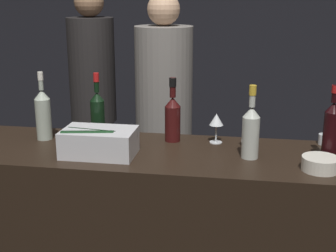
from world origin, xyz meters
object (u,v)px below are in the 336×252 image
(red_wine_bottle_burgundy, at_px, (98,113))
(person_in_hoodie, at_px, (93,97))
(bowl_white, at_px, (320,163))
(rose_wine_bottle, at_px, (251,130))
(red_wine_bottle_tall, at_px, (332,130))
(red_wine_bottle_black_foil, at_px, (172,116))
(ice_bin_with_bottles, at_px, (98,141))
(wine_glass, at_px, (216,121))
(candle_votive, at_px, (324,139))
(white_wine_bottle, at_px, (43,113))
(person_blond_tee, at_px, (164,112))

(red_wine_bottle_burgundy, bearing_deg, person_in_hoodie, 109.63)
(bowl_white, xyz_separation_m, rose_wine_bottle, (-0.30, 0.11, 0.10))
(red_wine_bottle_tall, relative_size, red_wine_bottle_black_foil, 1.07)
(ice_bin_with_bottles, bearing_deg, wine_glass, 27.46)
(rose_wine_bottle, bearing_deg, bowl_white, -20.95)
(ice_bin_with_bottles, xyz_separation_m, red_wine_bottle_tall, (1.06, 0.09, 0.08))
(bowl_white, height_order, red_wine_bottle_black_foil, red_wine_bottle_black_foil)
(rose_wine_bottle, distance_m, person_in_hoodie, 1.65)
(wine_glass, height_order, red_wine_bottle_tall, red_wine_bottle_tall)
(ice_bin_with_bottles, distance_m, wine_glass, 0.60)
(rose_wine_bottle, relative_size, person_in_hoodie, 0.19)
(candle_votive, bearing_deg, white_wine_bottle, -174.26)
(candle_votive, xyz_separation_m, person_in_hoodie, (-1.51, 0.92, -0.03))
(ice_bin_with_bottles, height_order, person_in_hoodie, person_in_hoodie)
(bowl_white, bearing_deg, white_wine_bottle, 170.25)
(person_blond_tee, bearing_deg, candle_votive, 64.62)
(red_wine_bottle_tall, relative_size, white_wine_bottle, 0.99)
(bowl_white, distance_m, red_wine_bottle_burgundy, 1.11)
(red_wine_bottle_black_foil, xyz_separation_m, person_blond_tee, (-0.17, 0.73, -0.17))
(red_wine_bottle_tall, height_order, rose_wine_bottle, red_wine_bottle_tall)
(ice_bin_with_bottles, bearing_deg, bowl_white, -2.08)
(ice_bin_with_bottles, xyz_separation_m, white_wine_bottle, (-0.35, 0.20, 0.07))
(red_wine_bottle_tall, relative_size, person_blond_tee, 0.20)
(red_wine_bottle_tall, bearing_deg, candle_votive, 86.01)
(red_wine_bottle_burgundy, xyz_separation_m, red_wine_bottle_black_foil, (0.38, 0.03, -0.01))
(bowl_white, relative_size, red_wine_bottle_burgundy, 0.46)
(candle_votive, height_order, red_wine_bottle_black_foil, red_wine_bottle_black_foil)
(wine_glass, distance_m, white_wine_bottle, 0.89)
(candle_votive, bearing_deg, red_wine_bottle_burgundy, -175.01)
(red_wine_bottle_black_foil, distance_m, person_blond_tee, 0.77)
(rose_wine_bottle, bearing_deg, white_wine_bottle, 173.61)
(red_wine_bottle_tall, relative_size, rose_wine_bottle, 1.03)
(wine_glass, height_order, person_blond_tee, person_blond_tee)
(wine_glass, distance_m, person_blond_tee, 0.84)
(ice_bin_with_bottles, bearing_deg, red_wine_bottle_black_foil, 41.79)
(rose_wine_bottle, distance_m, red_wine_bottle_black_foil, 0.44)
(wine_glass, xyz_separation_m, red_wine_bottle_tall, (0.52, -0.19, 0.03))
(bowl_white, relative_size, white_wine_bottle, 0.45)
(white_wine_bottle, relative_size, person_blond_tee, 0.20)
(candle_votive, relative_size, red_wine_bottle_black_foil, 0.18)
(ice_bin_with_bottles, relative_size, rose_wine_bottle, 0.99)
(white_wine_bottle, height_order, red_wine_bottle_burgundy, white_wine_bottle)
(red_wine_bottle_black_foil, distance_m, person_in_hoodie, 1.24)
(white_wine_bottle, height_order, person_in_hoodie, person_in_hoodie)
(white_wine_bottle, bearing_deg, ice_bin_with_bottles, -29.03)
(ice_bin_with_bottles, distance_m, red_wine_bottle_burgundy, 0.26)
(red_wine_bottle_black_foil, bearing_deg, red_wine_bottle_tall, -13.90)
(red_wine_bottle_tall, distance_m, red_wine_bottle_burgundy, 1.14)
(rose_wine_bottle, bearing_deg, red_wine_bottle_burgundy, 168.25)
(red_wine_bottle_tall, height_order, red_wine_bottle_burgundy, red_wine_bottle_tall)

